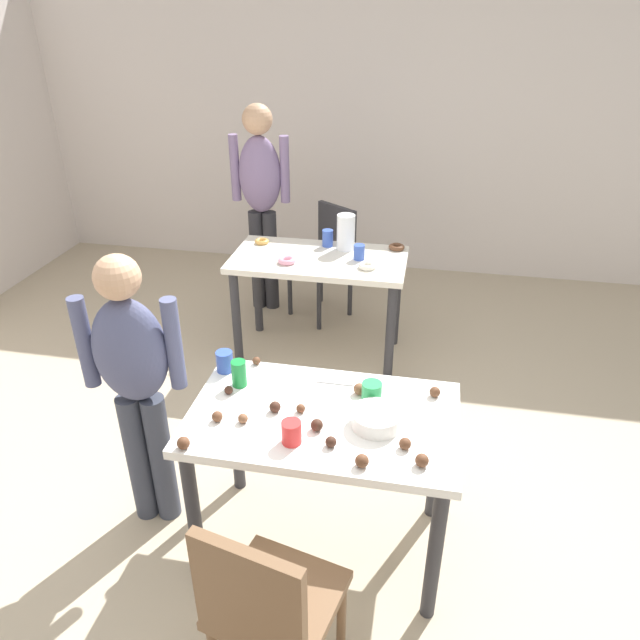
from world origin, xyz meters
TOP-DOWN VIEW (x-y plane):
  - ground_plane at (0.00, 0.00)m, footprint 6.40×6.40m
  - wall_back at (0.00, 3.20)m, footprint 6.40×0.10m
  - dining_table_near at (0.09, -0.18)m, footprint 1.11×0.68m
  - dining_table_far at (-0.25, 1.47)m, footprint 1.16×0.62m
  - chair_near_table at (0.04, -0.90)m, footprint 0.48×0.48m
  - chair_far_table at (-0.31, 2.12)m, footprint 0.56×0.56m
  - person_girl_near at (-0.74, -0.16)m, footprint 0.46×0.25m
  - person_adult_far at (-0.82, 2.12)m, footprint 0.45×0.22m
  - mixing_bowl at (0.32, -0.21)m, footprint 0.20×0.20m
  - soda_can at (-0.31, -0.05)m, footprint 0.07×0.07m
  - fork_near at (0.10, 0.05)m, footprint 0.17×0.02m
  - cup_near_0 at (0.01, -0.38)m, footprint 0.08×0.08m
  - cup_near_1 at (-0.41, 0.05)m, footprint 0.08×0.08m
  - cup_near_2 at (0.28, -0.06)m, footprint 0.09×0.09m
  - cake_ball_0 at (-0.00, -0.19)m, footprint 0.04×0.04m
  - cake_ball_1 at (0.44, -0.33)m, footprint 0.05×0.05m
  - cake_ball_2 at (-0.11, -0.20)m, footprint 0.05×0.05m
  - cake_ball_3 at (0.22, -0.01)m, footprint 0.05×0.05m
  - cake_ball_4 at (-0.28, 0.13)m, footprint 0.04×0.04m
  - cake_ball_5 at (0.09, -0.29)m, footprint 0.05×0.05m
  - cake_ball_6 at (0.54, 0.03)m, footprint 0.05×0.05m
  - cake_ball_7 at (-0.21, -0.30)m, footprint 0.04×0.04m
  - cake_ball_8 at (-0.32, -0.31)m, footprint 0.04×0.04m
  - cake_ball_9 at (0.51, -0.41)m, footprint 0.05×0.05m
  - cake_ball_10 at (-0.34, -0.12)m, footprint 0.04×0.04m
  - cake_ball_11 at (0.16, -0.37)m, footprint 0.04×0.04m
  - cake_ball_12 at (-0.39, -0.49)m, footprint 0.05×0.05m
  - cake_ball_13 at (0.29, -0.46)m, footprint 0.05×0.05m
  - pitcher_far at (-0.10, 1.64)m, footprint 0.12×0.12m
  - cup_far_0 at (0.02, 1.48)m, footprint 0.07×0.07m
  - cup_far_1 at (-0.23, 1.67)m, footprint 0.07×0.07m
  - donut_far_0 at (0.09, 1.34)m, footprint 0.11×0.11m
  - donut_far_1 at (0.25, 1.70)m, footprint 0.11×0.11m
  - donut_far_2 at (-0.43, 1.33)m, footprint 0.12×0.12m
  - donut_far_3 at (-0.69, 1.64)m, footprint 0.10×0.10m

SIDE VIEW (x-z plane):
  - ground_plane at x=0.00m, z-range 0.00..0.00m
  - chair_near_table at x=0.04m, z-range 0.06..0.93m
  - chair_far_table at x=-0.31m, z-range 0.06..0.93m
  - dining_table_far at x=-0.25m, z-range 0.26..1.01m
  - dining_table_near at x=0.09m, z-range 0.26..1.01m
  - fork_near at x=0.10m, z-range 0.75..0.76m
  - donut_far_3 at x=-0.69m, z-range 0.75..0.78m
  - donut_far_1 at x=0.25m, z-range 0.75..0.78m
  - donut_far_0 at x=0.09m, z-range 0.75..0.78m
  - donut_far_2 at x=-0.43m, z-range 0.75..0.78m
  - cake_ball_10 at x=-0.34m, z-range 0.75..0.79m
  - cake_ball_0 at x=0.00m, z-range 0.75..0.79m
  - cake_ball_4 at x=-0.28m, z-range 0.75..0.79m
  - cake_ball_7 at x=-0.21m, z-range 0.75..0.79m
  - cake_ball_11 at x=0.16m, z-range 0.75..0.79m
  - cake_ball_8 at x=-0.32m, z-range 0.75..0.79m
  - cake_ball_6 at x=0.54m, z-range 0.75..0.80m
  - cake_ball_1 at x=0.44m, z-range 0.75..0.80m
  - cake_ball_2 at x=-0.11m, z-range 0.75..0.80m
  - cake_ball_5 at x=0.09m, z-range 0.75..0.80m
  - cake_ball_12 at x=-0.39m, z-range 0.75..0.80m
  - cake_ball_9 at x=0.51m, z-range 0.75..0.80m
  - cake_ball_13 at x=0.29m, z-range 0.75..0.80m
  - cake_ball_3 at x=0.22m, z-range 0.75..0.80m
  - mixing_bowl at x=0.32m, z-range 0.75..0.81m
  - cup_near_0 at x=0.01m, z-range 0.75..0.84m
  - cup_near_2 at x=0.28m, z-range 0.75..0.85m
  - cup_near_1 at x=-0.41m, z-range 0.75..0.85m
  - cup_far_0 at x=0.02m, z-range 0.75..0.85m
  - cup_far_1 at x=-0.23m, z-range 0.75..0.87m
  - soda_can at x=-0.31m, z-range 0.75..0.87m
  - person_girl_near at x=-0.74m, z-range 0.13..1.51m
  - pitcher_far at x=-0.10m, z-range 0.75..0.99m
  - person_adult_far at x=-0.82m, z-range 0.17..1.78m
  - wall_back at x=0.00m, z-range 0.00..2.60m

